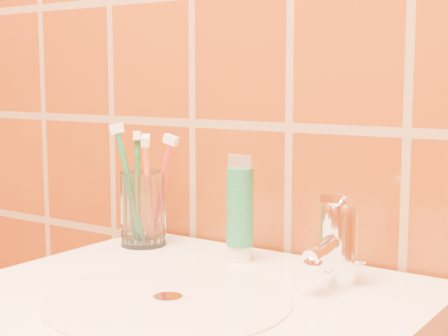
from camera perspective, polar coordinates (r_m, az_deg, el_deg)
The scene contains 7 objects.
glass_tumbler at distance 1.10m, azimuth -6.77°, elevation -3.38°, with size 0.07×0.07×0.12m, color white.
toothpaste_tube at distance 1.00m, azimuth 1.33°, elevation -3.66°, with size 0.04×0.04×0.16m.
faucet at distance 0.90m, azimuth 9.41°, elevation -5.56°, with size 0.05×0.11×0.12m.
toothbrush_0 at distance 1.11m, azimuth -7.22°, elevation -1.70°, with size 0.04×0.05×0.19m, color #1C6A30, non-canonical shape.
toothbrush_1 at distance 1.09m, azimuth -5.47°, elevation -1.91°, with size 0.07×0.03×0.18m, color red, non-canonical shape.
toothbrush_2 at distance 1.08m, azimuth -7.78°, elevation -1.54°, with size 0.05×0.05×0.20m, color #207847, non-canonical shape.
toothbrush_3 at distance 1.07m, azimuth -6.37°, elevation -2.03°, with size 0.05×0.06×0.19m, color orange, non-canonical shape.
Camera 1 is at (0.51, 0.29, 1.11)m, focal length 55.00 mm.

